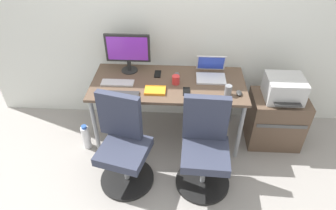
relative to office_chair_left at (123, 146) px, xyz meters
name	(u,v)px	position (x,y,z in m)	size (l,w,h in m)	color
ground_plane	(168,134)	(0.40, 0.63, -0.42)	(5.28, 5.28, 0.00)	gray
back_wall	(170,16)	(0.40, 1.07, 0.88)	(4.40, 0.04, 2.60)	silver
desk	(168,88)	(0.40, 0.63, 0.26)	(1.62, 0.72, 0.75)	brown
office_chair_left	(123,146)	(0.00, 0.00, 0.00)	(0.54, 0.54, 0.94)	black
office_chair_right	(205,149)	(0.78, 0.00, 0.00)	(0.54, 0.54, 0.94)	black
side_cabinet	(275,120)	(1.60, 0.61, -0.12)	(0.58, 0.44, 0.61)	brown
printer	(284,88)	(1.60, 0.61, 0.30)	(0.38, 0.40, 0.24)	#B7B7B7
water_bottle_on_floor	(86,137)	(-0.51, 0.39, -0.28)	(0.09, 0.09, 0.31)	white
desktop_monitor	(128,50)	(-0.05, 0.85, 0.57)	(0.48, 0.18, 0.43)	#262626
open_laptop	(211,72)	(0.85, 0.78, 0.38)	(0.31, 0.29, 0.22)	silver
keyboard_by_monitor	(122,95)	(-0.05, 0.37, 0.33)	(0.34, 0.12, 0.02)	#2D2D2D
keyboard_by_laptop	(118,83)	(-0.13, 0.58, 0.33)	(0.34, 0.12, 0.02)	#B7B7B7
mouse_by_monitor	(177,75)	(0.48, 0.77, 0.34)	(0.06, 0.10, 0.03)	#515156
mouse_by_laptop	(239,93)	(1.11, 0.45, 0.34)	(0.06, 0.10, 0.03)	#2D2D2D
coffee_mug	(176,80)	(0.48, 0.62, 0.37)	(0.08, 0.08, 0.09)	red
pen_cup	(228,90)	(1.00, 0.44, 0.38)	(0.07, 0.07, 0.10)	slate
phone_near_laptop	(158,74)	(0.27, 0.79, 0.33)	(0.07, 0.14, 0.01)	black
phone_near_monitor	(186,91)	(0.59, 0.47, 0.33)	(0.07, 0.14, 0.01)	black
notebook	(155,90)	(0.27, 0.46, 0.34)	(0.21, 0.15, 0.03)	orange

